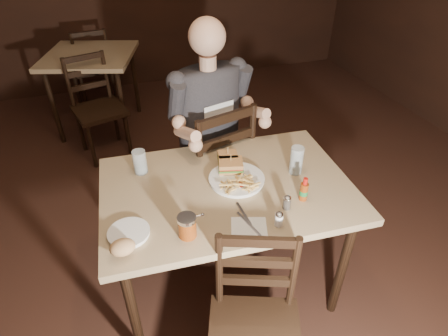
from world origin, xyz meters
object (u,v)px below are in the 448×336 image
object	(u,v)px
bg_chair_far	(93,67)
dinner_plate	(237,180)
bg_chair_near	(99,110)
diner	(212,103)
side_plate	(129,234)
chair_far	(210,167)
hot_sauce	(304,189)
syrup_dispenser	(187,226)
main_table	(227,198)
bg_table	(91,63)
glass_right	(296,160)
glass_left	(140,162)

from	to	relation	value
bg_chair_far	dinner_plate	xyz separation A→B (m)	(0.64, -2.83, 0.34)
bg_chair_near	diner	bearing A→B (deg)	-76.27
side_plate	bg_chair_far	bearing A→B (deg)	91.25
chair_far	bg_chair_far	xyz separation A→B (m)	(-0.65, 2.30, -0.06)
dinner_plate	side_plate	distance (m)	0.61
hot_sauce	chair_far	bearing A→B (deg)	107.39
chair_far	side_plate	bearing A→B (deg)	37.54
syrup_dispenser	side_plate	xyz separation A→B (m)	(-0.24, 0.09, -0.05)
main_table	chair_far	size ratio (longest dim) A/B	1.32
bg_chair_far	syrup_dispenser	xyz separation A→B (m)	(0.31, -3.12, 0.39)
bg_table	bg_chair_near	world-z (taller)	bg_chair_near
dinner_plate	syrup_dispenser	xyz separation A→B (m)	(-0.33, -0.29, 0.05)
dinner_plate	chair_far	bearing A→B (deg)	88.73
bg_table	hot_sauce	xyz separation A→B (m)	(0.89, -2.52, 0.15)
chair_far	side_plate	xyz separation A→B (m)	(-0.59, -0.74, 0.28)
glass_right	main_table	bearing A→B (deg)	179.63
diner	hot_sauce	distance (m)	0.78
glass_left	side_plate	xyz separation A→B (m)	(-0.12, -0.44, -0.06)
bg_table	diner	size ratio (longest dim) A/B	1.06
glass_right	hot_sauce	world-z (taller)	glass_right
main_table	chair_far	xyz separation A→B (m)	(0.07, 0.56, -0.20)
hot_sauce	main_table	bearing A→B (deg)	145.94
main_table	side_plate	size ratio (longest dim) A/B	7.38
glass_right	dinner_plate	bearing A→B (deg)	175.17
bg_chair_near	side_plate	size ratio (longest dim) A/B	5.01
syrup_dispenser	bg_chair_far	bearing A→B (deg)	99.50
glass_left	syrup_dispenser	bearing A→B (deg)	-77.10
dinner_plate	syrup_dispenser	world-z (taller)	syrup_dispenser
bg_chair_far	dinner_plate	size ratio (longest dim) A/B	3.13
glass_right	glass_left	bearing A→B (deg)	161.18
bg_table	dinner_plate	xyz separation A→B (m)	(0.64, -2.28, 0.10)
main_table	hot_sauce	bearing A→B (deg)	-34.06
bg_chair_far	glass_right	xyz separation A→B (m)	(0.96, -2.86, 0.41)
bg_table	diner	bearing A→B (deg)	-69.69
chair_far	bg_chair_near	world-z (taller)	chair_far
main_table	chair_far	bearing A→B (deg)	82.70
bg_chair_near	glass_left	xyz separation A→B (m)	(0.19, -1.49, 0.39)
bg_chair_far	side_plate	bearing A→B (deg)	84.79
bg_chair_far	glass_right	distance (m)	3.04
diner	glass_left	world-z (taller)	diner
bg_chair_near	diner	xyz separation A→B (m)	(0.66, -1.24, 0.54)
chair_far	glass_left	xyz separation A→B (m)	(-0.47, -0.30, 0.34)
bg_chair_near	glass_right	distance (m)	2.04
hot_sauce	bg_chair_near	bearing A→B (deg)	114.42
main_table	side_plate	bearing A→B (deg)	-160.60
bg_chair_far	side_plate	world-z (taller)	bg_chair_far
main_table	diner	bearing A→B (deg)	80.73
bg_chair_far	syrup_dispenser	size ratio (longest dim) A/B	8.19
bg_chair_far	bg_chair_near	distance (m)	1.10
glass_left	hot_sauce	world-z (taller)	glass_left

